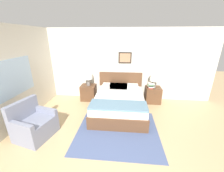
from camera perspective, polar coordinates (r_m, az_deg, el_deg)
ground_plane at (r=3.10m, az=-4.39°, el=-28.10°), size 16.00×16.00×0.00m
wall_back at (r=5.17m, az=0.86°, el=8.76°), size 7.21×0.09×2.60m
wall_left at (r=4.63m, az=-32.64°, el=4.25°), size 0.08×5.39×2.60m
area_rug_main at (r=3.75m, az=2.31°, el=-17.98°), size 2.06×1.88×0.01m
bed at (r=4.46m, az=2.96°, el=-6.83°), size 1.59×2.06×1.05m
armchair at (r=3.90m, az=-29.70°, el=-13.86°), size 0.89×0.94×0.90m
nightstand_near_window at (r=5.32m, az=-9.72°, el=-2.63°), size 0.53×0.51×0.58m
nightstand_by_door at (r=5.26m, az=16.62°, el=-3.50°), size 0.53×0.51×0.58m
table_lamp_near_window at (r=5.11m, az=-9.95°, el=3.72°), size 0.34×0.34×0.47m
table_lamp_by_door at (r=5.04m, az=17.32°, el=2.89°), size 0.34×0.34×0.47m
book_thick_bottom at (r=5.08m, az=15.72°, el=-0.54°), size 0.17×0.27×0.03m
book_hardcover_middle at (r=5.07m, az=15.76°, el=-0.18°), size 0.21×0.26×0.04m
book_novel_upper at (r=5.06m, az=15.80°, el=0.24°), size 0.17×0.21×0.04m
book_slim_near_top at (r=5.04m, az=15.84°, el=0.67°), size 0.25×0.30×0.04m
book_paperback_top at (r=5.03m, az=15.88°, el=1.10°), size 0.23×0.23×0.04m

